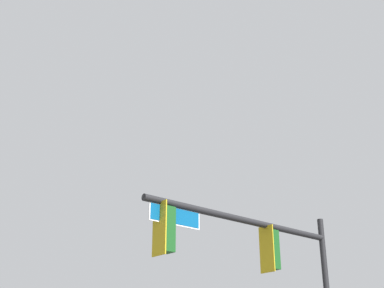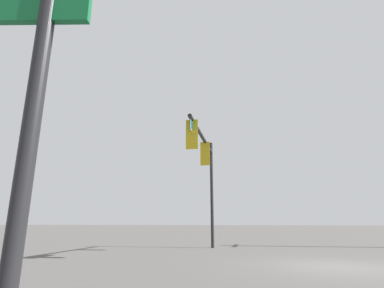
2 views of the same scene
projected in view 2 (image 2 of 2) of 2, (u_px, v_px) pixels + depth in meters
name	position (u px, v px, depth m)	size (l,w,h in m)	color
ground_plane	(338.00, 267.00, 9.85)	(400.00, 400.00, 0.00)	#514F4C
signal_pole_near	(204.00, 158.00, 15.83)	(6.85, 0.75, 6.32)	black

